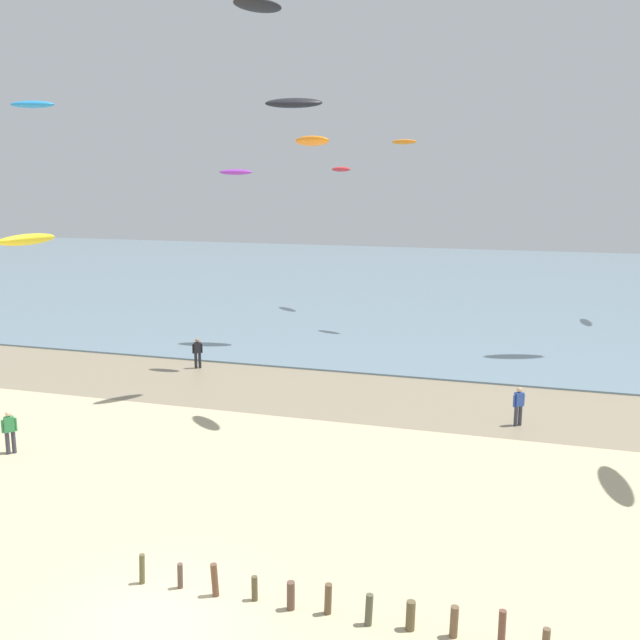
% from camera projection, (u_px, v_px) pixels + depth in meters
% --- Properties ---
extents(ground_plane, '(160.00, 160.00, 0.00)m').
position_uv_depth(ground_plane, '(155.00, 618.00, 17.19)').
color(ground_plane, '#C6B58C').
extents(wet_sand_strip, '(120.00, 7.78, 0.01)m').
position_uv_depth(wet_sand_strip, '(349.00, 395.00, 34.75)').
color(wet_sand_strip, gray).
rests_on(wet_sand_strip, ground).
extents(sea, '(160.00, 70.00, 0.10)m').
position_uv_depth(sea, '(445.00, 283.00, 71.28)').
color(sea, slate).
rests_on(sea, ground).
extents(groyne_near, '(10.24, 0.34, 0.90)m').
position_uv_depth(groyne_near, '(345.00, 604.00, 17.10)').
color(groyne_near, brown).
rests_on(groyne_near, ground).
extents(person_nearest_camera, '(0.41, 0.45, 1.71)m').
position_uv_depth(person_nearest_camera, '(10.00, 431.00, 27.27)').
color(person_nearest_camera, '#383842').
rests_on(person_nearest_camera, ground).
extents(person_by_waterline, '(0.48, 0.39, 1.71)m').
position_uv_depth(person_by_waterline, '(198.00, 352.00, 39.50)').
color(person_by_waterline, '#232328').
rests_on(person_by_waterline, ground).
extents(person_left_flank, '(0.47, 0.40, 1.71)m').
position_uv_depth(person_left_flank, '(519.00, 405.00, 30.33)').
color(person_left_flank, '#383842').
rests_on(person_left_flank, ground).
extents(kite_aloft_1, '(3.64, 1.84, 0.85)m').
position_uv_depth(kite_aloft_1, '(294.00, 103.00, 42.65)').
color(kite_aloft_1, black).
extents(kite_aloft_3, '(1.86, 0.66, 0.32)m').
position_uv_depth(kite_aloft_3, '(236.00, 172.00, 37.58)').
color(kite_aloft_3, purple).
extents(kite_aloft_4, '(2.31, 2.20, 0.40)m').
position_uv_depth(kite_aloft_4, '(341.00, 169.00, 55.14)').
color(kite_aloft_4, red).
extents(kite_aloft_6, '(2.25, 2.04, 0.54)m').
position_uv_depth(kite_aloft_6, '(312.00, 141.00, 29.01)').
color(kite_aloft_6, orange).
extents(kite_aloft_7, '(2.25, 1.26, 0.39)m').
position_uv_depth(kite_aloft_7, '(32.00, 104.00, 34.38)').
color(kite_aloft_7, '#2384D1').
extents(kite_aloft_8, '(1.58, 3.12, 0.67)m').
position_uv_depth(kite_aloft_8, '(27.00, 240.00, 30.77)').
color(kite_aloft_8, yellow).
extents(kite_aloft_10, '(1.96, 1.28, 0.42)m').
position_uv_depth(kite_aloft_10, '(404.00, 142.00, 46.50)').
color(kite_aloft_10, orange).
extents(kite_aloft_11, '(2.19, 2.51, 0.72)m').
position_uv_depth(kite_aloft_11, '(258.00, 5.00, 31.39)').
color(kite_aloft_11, black).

